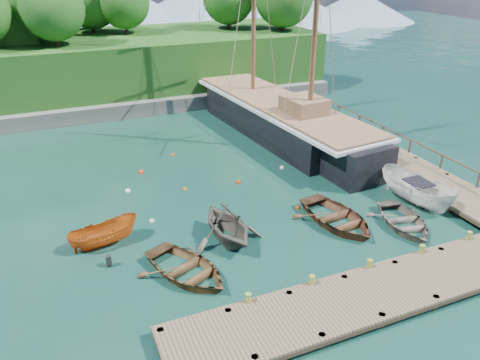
% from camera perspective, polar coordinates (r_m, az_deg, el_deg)
% --- Properties ---
extents(ground, '(160.00, 160.00, 0.00)m').
position_cam_1_polar(ground, '(25.25, 4.67, -6.38)').
color(ground, '#113328').
rests_on(ground, ground).
extents(dock_near, '(20.00, 3.20, 1.10)m').
position_cam_1_polar(dock_near, '(21.65, 17.65, -12.56)').
color(dock_near, brown).
rests_on(dock_near, ground).
extents(dock_east, '(3.20, 24.00, 1.10)m').
position_cam_1_polar(dock_east, '(36.09, 15.99, 3.79)').
color(dock_east, brown).
rests_on(dock_east, ground).
extents(bollard_0, '(0.26, 0.26, 0.45)m').
position_cam_1_polar(bollard_0, '(20.18, 0.99, -15.98)').
color(bollard_0, olive).
rests_on(bollard_0, ground).
extents(bollard_1, '(0.26, 0.26, 0.45)m').
position_cam_1_polar(bollard_1, '(21.28, 8.62, -13.71)').
color(bollard_1, olive).
rests_on(bollard_1, ground).
extents(bollard_2, '(0.26, 0.26, 0.45)m').
position_cam_1_polar(bollard_2, '(22.73, 15.26, -11.50)').
color(bollard_2, olive).
rests_on(bollard_2, ground).
extents(bollard_3, '(0.26, 0.26, 0.45)m').
position_cam_1_polar(bollard_3, '(24.46, 20.95, -9.46)').
color(bollard_3, olive).
rests_on(bollard_3, ground).
extents(bollard_4, '(0.26, 0.26, 0.45)m').
position_cam_1_polar(bollard_4, '(26.42, 25.79, -7.63)').
color(bollard_4, olive).
rests_on(bollard_4, ground).
extents(rowboat_0, '(5.04, 5.70, 0.98)m').
position_cam_1_polar(rowboat_0, '(22.26, -6.47, -11.51)').
color(rowboat_0, brown).
rests_on(rowboat_0, ground).
extents(rowboat_1, '(4.02, 4.54, 2.23)m').
position_cam_1_polar(rowboat_1, '(24.51, -1.56, -7.39)').
color(rowboat_1, '#595349').
rests_on(rowboat_1, ground).
extents(rowboat_2, '(4.25, 5.50, 1.05)m').
position_cam_1_polar(rowboat_2, '(26.43, 11.67, -5.27)').
color(rowboat_2, brown).
rests_on(rowboat_2, ground).
extents(rowboat_3, '(3.93, 4.89, 0.90)m').
position_cam_1_polar(rowboat_3, '(27.21, 19.23, -5.33)').
color(rowboat_3, '#6C6057').
rests_on(rowboat_3, ground).
extents(motorboat_orange, '(3.82, 2.01, 1.40)m').
position_cam_1_polar(motorboat_orange, '(25.19, -16.08, -7.53)').
color(motorboat_orange, '#C15814').
rests_on(motorboat_orange, ground).
extents(cabin_boat_white, '(2.64, 5.41, 2.01)m').
position_cam_1_polar(cabin_boat_white, '(29.80, 20.51, -2.69)').
color(cabin_boat_white, silver).
rests_on(cabin_boat_white, ground).
extents(schooner, '(7.33, 28.75, 21.29)m').
position_cam_1_polar(schooner, '(38.50, 4.66, 7.31)').
color(schooner, black).
rests_on(schooner, ground).
extents(mooring_buoy_0, '(0.30, 0.30, 0.30)m').
position_cam_1_polar(mooring_buoy_0, '(26.59, -10.70, -4.98)').
color(mooring_buoy_0, silver).
rests_on(mooring_buoy_0, ground).
extents(mooring_buoy_1, '(0.27, 0.27, 0.27)m').
position_cam_1_polar(mooring_buoy_1, '(29.72, -6.73, -1.16)').
color(mooring_buoy_1, '#D16115').
rests_on(mooring_buoy_1, ground).
extents(mooring_buoy_2, '(0.33, 0.33, 0.33)m').
position_cam_1_polar(mooring_buoy_2, '(30.39, -0.17, -0.32)').
color(mooring_buoy_2, red).
rests_on(mooring_buoy_2, ground).
extents(mooring_buoy_3, '(0.34, 0.34, 0.34)m').
position_cam_1_polar(mooring_buoy_3, '(32.54, 5.17, 1.43)').
color(mooring_buoy_3, white).
rests_on(mooring_buoy_3, ground).
extents(mooring_buoy_4, '(0.37, 0.37, 0.37)m').
position_cam_1_polar(mooring_buoy_4, '(32.47, -11.96, 0.89)').
color(mooring_buoy_4, '#FB2A09').
rests_on(mooring_buoy_4, ground).
extents(mooring_buoy_5, '(0.28, 0.28, 0.28)m').
position_cam_1_polar(mooring_buoy_5, '(34.90, -8.22, 3.02)').
color(mooring_buoy_5, '#F03200').
rests_on(mooring_buoy_5, ground).
extents(mooring_buoy_6, '(0.36, 0.36, 0.36)m').
position_cam_1_polar(mooring_buoy_6, '(30.11, -13.51, -1.37)').
color(mooring_buoy_6, white).
rests_on(mooring_buoy_6, ground).
extents(mooring_buoy_7, '(0.29, 0.29, 0.29)m').
position_cam_1_polar(mooring_buoy_7, '(27.63, 7.05, -3.42)').
color(mooring_buoy_7, '#D34B04').
rests_on(mooring_buoy_7, ground).
extents(headland, '(51.00, 19.31, 12.90)m').
position_cam_1_polar(headland, '(50.84, -26.54, 14.45)').
color(headland, '#474744').
rests_on(headland, ground).
extents(distant_ridge, '(117.00, 40.00, 10.00)m').
position_cam_1_polar(distant_ridge, '(90.40, -14.38, 19.53)').
color(distant_ridge, '#728CA5').
rests_on(distant_ridge, ground).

